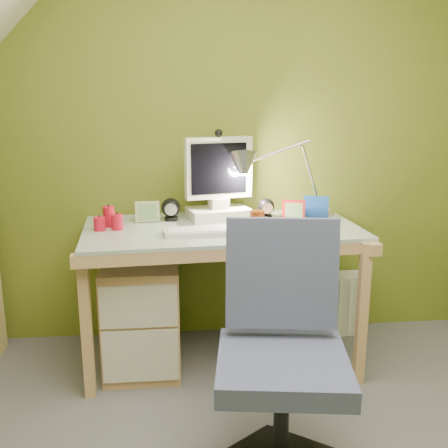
{
  "coord_description": "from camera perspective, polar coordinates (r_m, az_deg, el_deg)",
  "views": [
    {
      "loc": [
        -0.24,
        -1.49,
        1.47
      ],
      "look_at": [
        0.0,
        1.0,
        0.85
      ],
      "focal_mm": 42.0,
      "sensor_mm": 36.0,
      "label": 1
    }
  ],
  "objects": [
    {
      "name": "wall_back",
      "position": [
        3.11,
        -1.08,
        8.96
      ],
      "size": [
        3.2,
        0.01,
        2.4
      ],
      "primitive_type": "cube",
      "color": "olive",
      "rests_on": "floor"
    },
    {
      "name": "desk",
      "position": [
        2.94,
        -0.26,
        -7.63
      ],
      "size": [
        1.51,
        0.83,
        0.78
      ],
      "primitive_type": null,
      "rotation": [
        0.0,
        0.0,
        0.07
      ],
      "color": "tan",
      "rests_on": "floor"
    },
    {
      "name": "monitor",
      "position": [
        2.94,
        -0.6,
        5.33
      ],
      "size": [
        0.4,
        0.29,
        0.5
      ],
      "primitive_type": null,
      "rotation": [
        0.0,
        0.0,
        0.23
      ],
      "color": "silver",
      "rests_on": "desk"
    },
    {
      "name": "speaker_left",
      "position": [
        2.95,
        -5.8,
        1.62
      ],
      "size": [
        0.11,
        0.11,
        0.13
      ],
      "primitive_type": null,
      "rotation": [
        0.0,
        0.0,
        -0.05
      ],
      "color": "black",
      "rests_on": "desk"
    },
    {
      "name": "speaker_right",
      "position": [
        2.99,
        4.6,
        1.71
      ],
      "size": [
        0.1,
        0.1,
        0.11
      ],
      "primitive_type": null,
      "rotation": [
        0.0,
        0.0,
        0.05
      ],
      "color": "black",
      "rests_on": "desk"
    },
    {
      "name": "keyboard",
      "position": [
        2.67,
        -1.71,
        -0.77
      ],
      "size": [
        0.45,
        0.17,
        0.02
      ],
      "primitive_type": "cube",
      "rotation": [
        0.0,
        0.0,
        0.06
      ],
      "color": "silver",
      "rests_on": "desk"
    },
    {
      "name": "mousepad",
      "position": [
        2.74,
        7.93,
        -0.69
      ],
      "size": [
        0.27,
        0.21,
        0.01
      ],
      "primitive_type": "cube",
      "rotation": [
        0.0,
        0.0,
        0.13
      ],
      "color": "#CC4F1F",
      "rests_on": "desk"
    },
    {
      "name": "mouse",
      "position": [
        2.74,
        7.94,
        -0.41
      ],
      "size": [
        0.1,
        0.06,
        0.03
      ],
      "primitive_type": "ellipsoid",
      "rotation": [
        0.0,
        0.0,
        0.01
      ],
      "color": "white",
      "rests_on": "mousepad"
    },
    {
      "name": "amber_tumbler",
      "position": [
        2.75,
        3.62,
        0.45
      ],
      "size": [
        0.08,
        0.08,
        0.1
      ],
      "primitive_type": "cylinder",
      "rotation": [
        0.0,
        0.0,
        0.03
      ],
      "color": "#8B3C14",
      "rests_on": "desk"
    },
    {
      "name": "candle_cluster",
      "position": [
        2.82,
        -12.51,
        0.6
      ],
      "size": [
        0.16,
        0.15,
        0.11
      ],
      "primitive_type": null,
      "rotation": [
        0.0,
        0.0,
        -0.15
      ],
      "color": "red",
      "rests_on": "desk"
    },
    {
      "name": "photo_frame_red",
      "position": [
        2.98,
        7.57,
        1.55
      ],
      "size": [
        0.13,
        0.05,
        0.11
      ],
      "primitive_type": "cube",
      "rotation": [
        0.0,
        0.0,
        -0.28
      ],
      "color": "red",
      "rests_on": "desk"
    },
    {
      "name": "photo_frame_blue",
      "position": [
        3.05,
        9.97,
        1.88
      ],
      "size": [
        0.14,
        0.07,
        0.12
      ],
      "primitive_type": "cube",
      "rotation": [
        0.0,
        0.0,
        -0.37
      ],
      "color": "#154196",
      "rests_on": "desk"
    },
    {
      "name": "photo_frame_green",
      "position": [
        2.93,
        -8.34,
        1.35
      ],
      "size": [
        0.14,
        0.03,
        0.11
      ],
      "primitive_type": "cube",
      "rotation": [
        0.0,
        0.0,
        0.08
      ],
      "color": "#A1B47B",
      "rests_on": "desk"
    },
    {
      "name": "desk_lamp",
      "position": [
        3.0,
        8.04,
        6.74
      ],
      "size": [
        0.63,
        0.35,
        0.64
      ],
      "primitive_type": null,
      "rotation": [
        0.0,
        0.0,
        -0.17
      ],
      "color": "#B8B9BD",
      "rests_on": "desk"
    },
    {
      "name": "task_chair",
      "position": [
        2.03,
        6.43,
        -14.67
      ],
      "size": [
        0.63,
        0.63,
        1.0
      ],
      "primitive_type": null,
      "rotation": [
        0.0,
        0.0,
        -0.14
      ],
      "color": "#42486D",
      "rests_on": "floor"
    },
    {
      "name": "radiator",
      "position": [
        3.39,
        11.54,
        -8.5
      ],
      "size": [
        0.39,
        0.16,
        0.38
      ],
      "primitive_type": "cube",
      "rotation": [
        0.0,
        0.0,
        0.02
      ],
      "color": "silver",
      "rests_on": "floor"
    }
  ]
}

